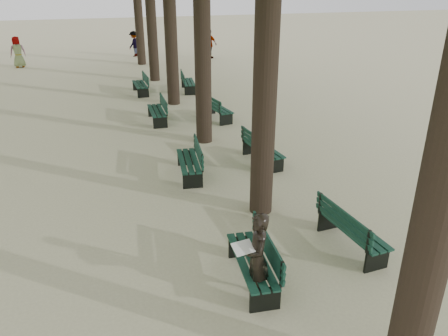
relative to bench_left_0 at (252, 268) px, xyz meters
name	(u,v)px	position (x,y,z in m)	size (l,w,h in m)	color
ground	(244,307)	(-0.37, -0.61, -0.27)	(120.00, 120.00, 0.00)	#C2BD93
bench_left_0	(252,268)	(0.00, 0.00, 0.00)	(0.75, 1.85, 0.92)	black
bench_left_1	(189,167)	(0.00, 4.79, 0.00)	(0.79, 1.86, 0.92)	black
bench_left_2	(157,115)	(0.00, 9.97, 0.00)	(0.63, 1.82, 0.92)	black
bench_left_3	(140,88)	(0.00, 14.61, 0.00)	(0.59, 1.81, 0.92)	black
bench_right_0	(351,236)	(2.27, 0.38, 0.00)	(0.68, 1.83, 0.92)	black
bench_right_1	(262,154)	(2.27, 5.05, 0.00)	(0.73, 1.84, 0.92)	black
bench_right_2	(217,113)	(2.27, 9.60, 0.00)	(0.81, 1.86, 0.92)	black
bench_right_3	(188,86)	(2.27, 14.42, 0.00)	(0.80, 1.86, 0.92)	black
man_with_map	(257,258)	(-0.09, -0.43, 0.53)	(0.66, 0.69, 1.60)	black
pedestrian_c	(210,44)	(5.85, 23.21, 0.68)	(1.12, 0.38, 1.91)	#262628
pedestrian_b	(134,44)	(1.10, 25.64, 0.58)	(1.09, 0.34, 1.69)	#262628
pedestrian_d	(18,52)	(-6.13, 23.60, 0.65)	(0.90, 0.37, 1.84)	#262628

